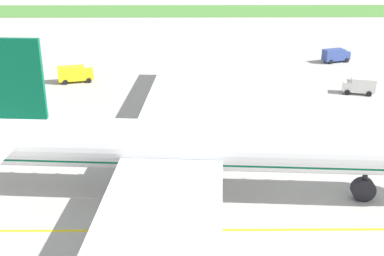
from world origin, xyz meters
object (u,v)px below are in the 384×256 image
at_px(airliner_foreground, 188,146).
at_px(ground_crew_wingwalker_port, 181,175).
at_px(service_truck_fuel_bowser, 360,85).
at_px(service_truck_catering_van, 75,74).
at_px(service_truck_baggage_loader, 336,55).

distance_m(airliner_foreground, ground_crew_wingwalker_port, 5.24).
bearing_deg(service_truck_fuel_bowser, service_truck_catering_van, 171.77).
bearing_deg(service_truck_fuel_bowser, airliner_foreground, -130.67).
relative_size(ground_crew_wingwalker_port, service_truck_fuel_bowser, 0.30).
distance_m(service_truck_fuel_bowser, service_truck_catering_van, 49.62).
distance_m(service_truck_baggage_loader, service_truck_fuel_bowser, 20.81).
bearing_deg(ground_crew_wingwalker_port, service_truck_fuel_bowser, 46.50).
relative_size(ground_crew_wingwalker_port, service_truck_catering_van, 0.25).
relative_size(airliner_foreground, service_truck_fuel_bowser, 15.81).
relative_size(service_truck_baggage_loader, service_truck_catering_van, 0.92).
bearing_deg(service_truck_catering_van, service_truck_baggage_loader, 15.05).
distance_m(airliner_foreground, service_truck_catering_van, 45.60).
distance_m(ground_crew_wingwalker_port, service_truck_catering_van, 42.95).
xyz_separation_m(airliner_foreground, ground_crew_wingwalker_port, (-0.74, 2.40, -4.60)).
distance_m(service_truck_baggage_loader, service_truck_catering_van, 52.57).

